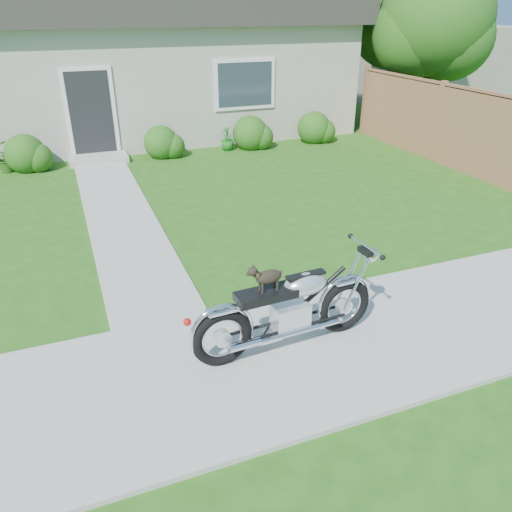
# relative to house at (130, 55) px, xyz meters

# --- Properties ---
(ground) EXTENTS (80.00, 80.00, 0.00)m
(ground) POSITION_rel_house_xyz_m (0.00, -11.99, -2.16)
(ground) COLOR #235114
(ground) RESTS_ON ground
(sidewalk) EXTENTS (24.00, 2.20, 0.04)m
(sidewalk) POSITION_rel_house_xyz_m (0.00, -11.99, -2.14)
(sidewalk) COLOR #9E9B93
(sidewalk) RESTS_ON ground
(walkway) EXTENTS (1.20, 8.00, 0.03)m
(walkway) POSITION_rel_house_xyz_m (-1.50, -6.99, -2.14)
(walkway) COLOR #9E9B93
(walkway) RESTS_ON ground
(house) EXTENTS (12.60, 7.03, 4.50)m
(house) POSITION_rel_house_xyz_m (0.00, 0.00, 0.00)
(house) COLOR beige
(house) RESTS_ON ground
(fence) EXTENTS (0.12, 6.62, 1.90)m
(fence) POSITION_rel_house_xyz_m (6.30, -6.24, -1.22)
(fence) COLOR #985F44
(fence) RESTS_ON ground
(tree_near) EXTENTS (3.07, 3.07, 4.71)m
(tree_near) POSITION_rel_house_xyz_m (7.90, -3.87, 0.86)
(tree_near) COLOR #3D2B1C
(tree_near) RESTS_ON ground
(tree_far) EXTENTS (3.21, 3.21, 4.91)m
(tree_far) POSITION_rel_house_xyz_m (8.26, -2.23, 1.00)
(tree_far) COLOR #3D2B1C
(tree_far) RESTS_ON ground
(shrub_row) EXTENTS (11.03, 1.01, 1.01)m
(shrub_row) POSITION_rel_house_xyz_m (-0.68, -3.49, -1.76)
(shrub_row) COLOR #275516
(shrub_row) RESTS_ON ground
(potted_plant_left) EXTENTS (0.67, 0.60, 0.67)m
(potted_plant_left) POSITION_rel_house_xyz_m (-3.57, -3.44, -1.82)
(potted_plant_left) COLOR #2A5215
(potted_plant_left) RESTS_ON ground
(potted_plant_right) EXTENTS (0.46, 0.46, 0.65)m
(potted_plant_right) POSITION_rel_house_xyz_m (1.84, -3.44, -1.83)
(potted_plant_right) COLOR #1D691D
(potted_plant_right) RESTS_ON ground
(motorcycle_with_dog) EXTENTS (2.22, 0.60, 1.09)m
(motorcycle_with_dog) POSITION_rel_house_xyz_m (-0.25, -11.90, -1.62)
(motorcycle_with_dog) COLOR black
(motorcycle_with_dog) RESTS_ON sidewalk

